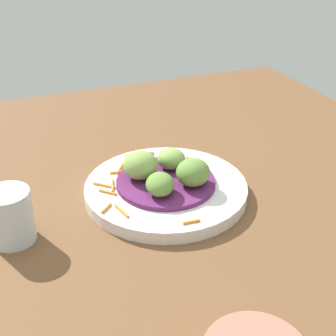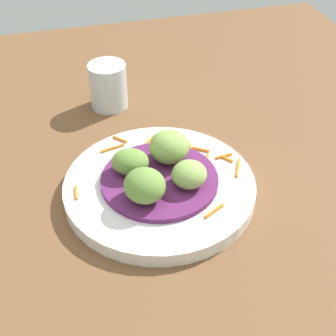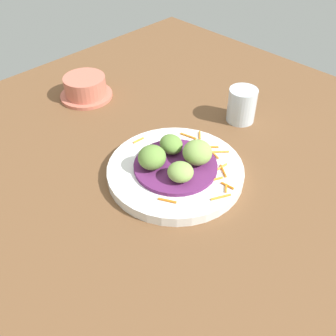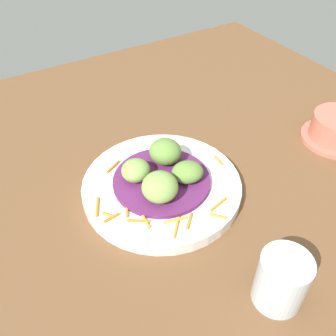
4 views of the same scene
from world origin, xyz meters
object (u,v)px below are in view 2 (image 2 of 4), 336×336
Objects in this scene: guac_scoop_back at (130,162)px; water_glass at (105,86)px; main_plate at (160,187)px; guac_scoop_center at (189,174)px; guac_scoop_left at (148,185)px; guac_scoop_right at (169,147)px.

water_glass is at bearing -90.55° from guac_scoop_back.
main_plate is 3.37× the size of water_glass.
guac_scoop_center is at bearing 146.08° from main_plate.
guac_scoop_left reaches higher than guac_scoop_center.
guac_scoop_right is 5.78cm from guac_scoop_back.
guac_scoop_right is 1.09× the size of guac_scoop_back.
guac_scoop_left is at bearing 56.08° from guac_scoop_right.
guac_scoop_right is at bearing 104.97° from water_glass.
guac_scoop_center is (-3.37, 2.27, 3.40)cm from main_plate.
guac_scoop_back is at bearing -33.92° from main_plate.
guac_scoop_center is at bearing -168.92° from guac_scoop_left.
guac_scoop_center is 0.85× the size of guac_scoop_right.
guac_scoop_left is (2.27, 3.37, 3.83)cm from main_plate.
water_glass reaches higher than main_plate.
water_glass is at bearing -82.39° from main_plate.
water_glass is (3.17, -23.71, 2.82)cm from main_plate.
guac_scoop_center is at bearing 101.08° from guac_scoop_right.
guac_scoop_right is at bearing -78.92° from guac_scoop_center.
guac_scoop_center is 26.80cm from water_glass.
guac_scoop_left reaches higher than guac_scoop_back.
guac_scoop_left is 5.77cm from guac_scoop_center.
guac_scoop_right is (1.10, -5.64, 0.54)cm from guac_scoop_center.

